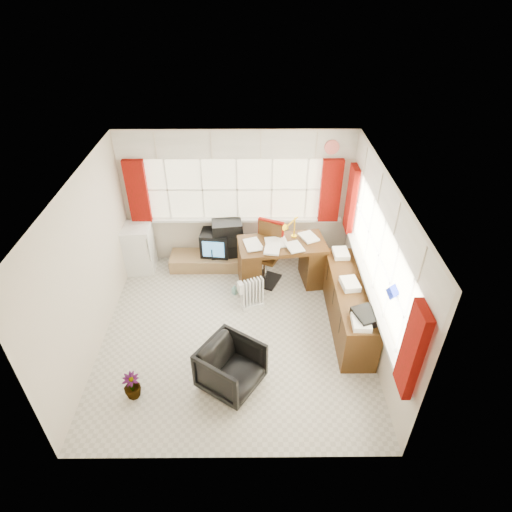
{
  "coord_description": "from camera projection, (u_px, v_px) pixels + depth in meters",
  "views": [
    {
      "loc": [
        0.28,
        -4.69,
        4.78
      ],
      "look_at": [
        0.32,
        0.55,
        1.06
      ],
      "focal_mm": 30.0,
      "sensor_mm": 36.0,
      "label": 1
    }
  ],
  "objects": [
    {
      "name": "task_chair",
      "position": [
        268.0,
        249.0,
        7.38
      ],
      "size": [
        0.63,
        0.64,
        1.12
      ],
      "color": "black",
      "rests_on": "ground"
    },
    {
      "name": "window_right",
      "position": [
        371.0,
        284.0,
        6.05
      ],
      "size": [
        0.12,
        3.7,
        3.6
      ],
      "color": "#FFF4C9",
      "rests_on": "room_walls"
    },
    {
      "name": "file_tray",
      "position": [
        366.0,
        316.0,
        5.72
      ],
      "size": [
        0.38,
        0.43,
        0.12
      ],
      "primitive_type": "cube",
      "rotation": [
        0.0,
        0.0,
        0.33
      ],
      "color": "black",
      "rests_on": "credenza"
    },
    {
      "name": "desk_lamp",
      "position": [
        295.0,
        222.0,
        7.12
      ],
      "size": [
        0.17,
        0.16,
        0.41
      ],
      "color": "#E1AF09",
      "rests_on": "desk"
    },
    {
      "name": "office_chair",
      "position": [
        231.0,
        367.0,
        5.61
      ],
      "size": [
        1.01,
        1.01,
        0.67
      ],
      "primitive_type": "imported",
      "rotation": [
        0.0,
        0.0,
        0.98
      ],
      "color": "black",
      "rests_on": "ground"
    },
    {
      "name": "hifi_stack",
      "position": [
        227.0,
        239.0,
        7.73
      ],
      "size": [
        0.67,
        0.47,
        0.66
      ],
      "color": "black",
      "rests_on": "tv_bench"
    },
    {
      "name": "flower_vase",
      "position": [
        132.0,
        386.0,
        5.54
      ],
      "size": [
        0.25,
        0.25,
        0.4
      ],
      "primitive_type": "imported",
      "rotation": [
        0.0,
        0.0,
        0.15
      ],
      "color": "black",
      "rests_on": "ground"
    },
    {
      "name": "overhead_cabinets",
      "position": [
        302.0,
        170.0,
        6.09
      ],
      "size": [
        3.98,
        3.98,
        0.48
      ],
      "color": "white",
      "rests_on": "room_walls"
    },
    {
      "name": "curtains",
      "position": [
        296.0,
        220.0,
        6.51
      ],
      "size": [
        3.83,
        3.83,
        1.15
      ],
      "color": "#8B0807",
      "rests_on": "room_walls"
    },
    {
      "name": "window_back",
      "position": [
        238.0,
        216.0,
        7.63
      ],
      "size": [
        3.7,
        0.12,
        3.6
      ],
      "color": "#FFF4C9",
      "rests_on": "room_walls"
    },
    {
      "name": "spray_bottle_b",
      "position": [
        235.0,
        289.0,
        7.3
      ],
      "size": [
        0.11,
        0.11,
        0.18
      ],
      "primitive_type": "imported",
      "rotation": [
        0.0,
        0.0,
        -0.68
      ],
      "color": "#91D9D0",
      "rests_on": "ground"
    },
    {
      "name": "credenza",
      "position": [
        348.0,
        305.0,
        6.54
      ],
      "size": [
        0.5,
        2.0,
        0.85
      ],
      "color": "#492E11",
      "rests_on": "ground"
    },
    {
      "name": "tv_bench",
      "position": [
        209.0,
        261.0,
        7.92
      ],
      "size": [
        1.4,
        0.5,
        0.25
      ],
      "primitive_type": "cube",
      "color": "#97754B",
      "rests_on": "ground"
    },
    {
      "name": "crt_tv",
      "position": [
        216.0,
        242.0,
        7.78
      ],
      "size": [
        0.56,
        0.53,
        0.46
      ],
      "color": "black",
      "rests_on": "tv_bench"
    },
    {
      "name": "spray_bottle_a",
      "position": [
        242.0,
        284.0,
        7.35
      ],
      "size": [
        0.14,
        0.14,
        0.26
      ],
      "primitive_type": "imported",
      "rotation": [
        0.0,
        0.0,
        0.43
      ],
      "color": "silver",
      "rests_on": "ground"
    },
    {
      "name": "desk",
      "position": [
        281.0,
        261.0,
        7.33
      ],
      "size": [
        1.53,
        0.9,
        0.88
      ],
      "color": "#492E11",
      "rests_on": "ground"
    },
    {
      "name": "ground",
      "position": [
        236.0,
        333.0,
        6.59
      ],
      "size": [
        4.0,
        4.0,
        0.0
      ],
      "primitive_type": "plane",
      "color": "beige",
      "rests_on": "ground"
    },
    {
      "name": "room_walls",
      "position": [
        233.0,
        253.0,
        5.72
      ],
      "size": [
        4.0,
        4.0,
        4.0
      ],
      "color": "beige",
      "rests_on": "ground"
    },
    {
      "name": "mini_fridge",
      "position": [
        138.0,
        248.0,
        7.68
      ],
      "size": [
        0.56,
        0.56,
        0.9
      ],
      "color": "white",
      "rests_on": "ground"
    },
    {
      "name": "radiator",
      "position": [
        252.0,
        296.0,
        6.94
      ],
      "size": [
        0.4,
        0.28,
        0.56
      ],
      "color": "white",
      "rests_on": "ground"
    }
  ]
}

